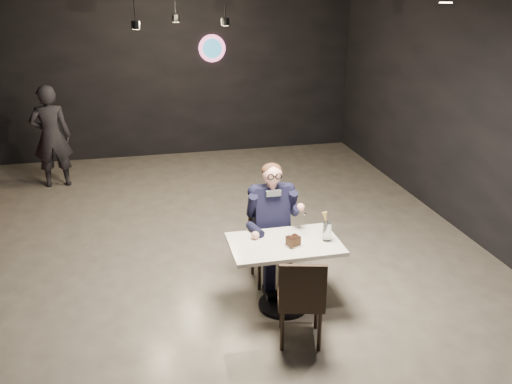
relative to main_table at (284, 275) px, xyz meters
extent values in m
plane|color=gray|center=(-0.65, 1.13, -0.38)|extent=(9.00, 9.00, 0.00)
cube|color=black|center=(-0.65, 3.13, 2.51)|extent=(1.40, 1.20, 0.36)
cube|color=white|center=(0.00, 0.00, 0.00)|extent=(1.10, 0.70, 0.75)
cube|color=black|center=(0.00, 0.55, 0.09)|extent=(0.42, 0.46, 0.92)
cube|color=black|center=(0.00, -0.56, 0.09)|extent=(0.52, 0.55, 0.92)
cube|color=black|center=(0.00, 0.55, 0.34)|extent=(0.60, 0.80, 1.44)
cylinder|color=white|center=(0.08, -0.05, 0.38)|extent=(0.20, 0.20, 0.01)
cube|color=black|center=(0.06, -0.10, 0.43)|extent=(0.15, 0.13, 0.09)
ellipsoid|color=#2F7D29|center=(0.10, -0.08, 0.47)|extent=(0.07, 0.04, 0.01)
cylinder|color=silver|center=(0.42, -0.05, 0.47)|extent=(0.09, 0.09, 0.19)
cone|color=#DBB559|center=(0.41, -0.03, 0.61)|extent=(0.07, 0.07, 0.12)
imported|color=black|center=(-2.70, 4.30, 0.46)|extent=(0.64, 0.44, 1.67)
camera|label=1|loc=(-1.36, -4.66, 2.82)|focal=38.00mm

